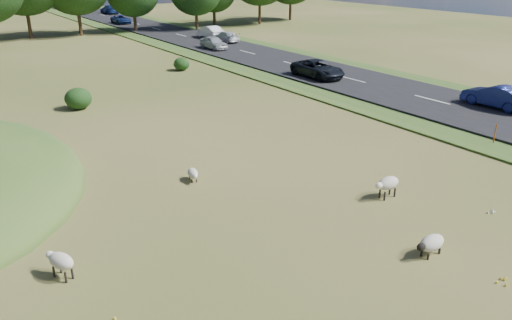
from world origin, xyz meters
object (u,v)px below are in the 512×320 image
(car_3, at_px, (121,19))
(car_7, at_px, (318,69))
(car_1, at_px, (109,9))
(marker_post, at_px, (495,134))
(car_2, at_px, (226,36))
(car_6, at_px, (496,96))
(sheep_1, at_px, (431,243))
(car_4, at_px, (210,32))
(sheep_5, at_px, (193,173))
(car_0, at_px, (214,42))
(sheep_2, at_px, (60,261))
(sheep_0, at_px, (388,183))

(car_3, bearing_deg, car_7, -90.00)
(car_1, distance_m, car_3, 16.70)
(marker_post, xyz_separation_m, car_1, (6.31, 80.84, 0.42))
(marker_post, height_order, car_2, car_2)
(car_6, bearing_deg, sheep_1, 26.04)
(marker_post, bearing_deg, car_3, 87.77)
(car_7, bearing_deg, car_3, 90.00)
(car_4, bearing_deg, car_1, -90.00)
(car_4, bearing_deg, car_3, -79.98)
(sheep_5, bearing_deg, car_0, 162.65)
(sheep_1, relative_size, sheep_5, 1.25)
(marker_post, xyz_separation_m, car_7, (2.51, 17.75, 0.36))
(car_1, bearing_deg, car_7, 86.55)
(sheep_5, height_order, car_3, car_3)
(sheep_1, height_order, sheep_2, sheep_2)
(car_2, bearing_deg, car_7, 79.91)
(sheep_1, xyz_separation_m, sheep_2, (-10.86, 5.85, 0.14))
(car_2, bearing_deg, car_4, -90.00)
(sheep_0, bearing_deg, car_6, -163.40)
(sheep_1, height_order, sheep_5, sheep_1)
(sheep_0, relative_size, sheep_2, 1.04)
(sheep_2, distance_m, sheep_5, 8.29)
(sheep_2, bearing_deg, marker_post, -114.16)
(sheep_0, xyz_separation_m, car_1, (16.31, 82.07, 0.35))
(sheep_5, xyz_separation_m, car_3, (18.57, 59.53, 0.50))
(car_1, xyz_separation_m, car_4, (0.00, -37.77, -0.00))
(sheep_5, bearing_deg, car_1, 177.62)
(sheep_2, xyz_separation_m, car_0, (25.59, 34.78, 0.33))
(sheep_0, distance_m, sheep_5, 8.73)
(car_7, bearing_deg, sheep_2, -146.26)
(car_0, bearing_deg, car_7, -90.00)
(car_0, bearing_deg, car_2, 44.05)
(sheep_1, relative_size, sheep_2, 1.03)
(car_4, bearing_deg, sheep_1, 69.00)
(sheep_5, bearing_deg, sheep_2, -43.93)
(sheep_1, height_order, car_4, car_4)
(marker_post, bearing_deg, car_0, 85.95)
(car_0, xyz_separation_m, car_1, (3.80, 45.40, 0.07))
(sheep_1, bearing_deg, sheep_0, -120.63)
(sheep_0, relative_size, car_4, 0.29)
(marker_post, bearing_deg, sheep_2, 178.36)
(sheep_0, distance_m, car_3, 66.99)
(sheep_2, relative_size, sheep_5, 1.21)
(car_0, relative_size, car_2, 0.94)
(car_1, xyz_separation_m, car_6, (0.00, -76.98, -0.02))
(sheep_1, bearing_deg, car_6, -155.36)
(marker_post, relative_size, sheep_1, 0.91)
(car_1, relative_size, car_2, 1.21)
(sheep_5, xyz_separation_m, car_1, (22.37, 75.79, 0.65))
(car_3, height_order, car_7, car_7)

